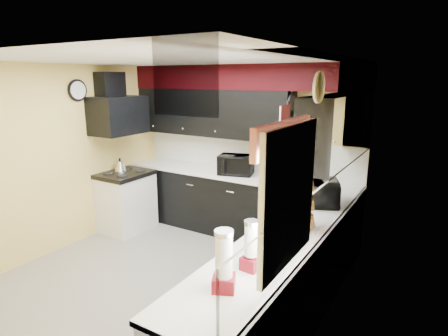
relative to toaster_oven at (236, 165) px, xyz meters
The scene contains 35 objects.
ground 1.82m from the toaster_oven, 91.20° to the right, with size 3.60×3.60×0.00m, color gray.
wall_back 0.37m from the toaster_oven, 95.32° to the left, with size 3.60×0.06×2.50m, color #E0C666.
wall_right 2.31m from the toaster_oven, 39.71° to the right, with size 0.06×3.60×2.50m, color #E0C666.
wall_left 2.35m from the toaster_oven, 141.26° to the right, with size 0.06×3.60×2.50m, color #E0C666.
ceiling 2.04m from the toaster_oven, 91.20° to the right, with size 3.60×3.60×0.06m, color white.
cab_back 0.63m from the toaster_oven, 134.90° to the left, with size 3.60×0.60×0.90m, color black.
cab_right 2.38m from the toaster_oven, 50.29° to the right, with size 0.60×3.00×0.90m, color black.
counter_back 0.17m from the toaster_oven, 134.90° to the left, with size 3.62×0.64×0.04m, color white.
counter_right 2.31m from the toaster_oven, 50.29° to the right, with size 0.64×3.02×0.04m, color white.
splash_back 0.34m from the toaster_oven, 95.49° to the left, with size 3.60×0.02×0.50m, color white.
splash_right 2.29m from the toaster_oven, 39.86° to the right, with size 0.02×3.60×0.50m, color white.
upper_back 0.91m from the toaster_oven, 163.63° to the left, with size 2.60×0.35×0.70m, color black.
upper_right 1.84m from the toaster_oven, 19.64° to the right, with size 0.35×1.80×0.70m, color black.
soffit_back 1.25m from the toaster_oven, 101.55° to the left, with size 3.60×0.36×0.35m, color black.
soffit_right 2.61m from the toaster_oven, 46.06° to the right, with size 0.36×3.24×0.35m, color black.
stove 1.81m from the toaster_oven, 154.84° to the right, with size 0.60×0.75×0.86m, color white.
cooktop 1.70m from the toaster_oven, 154.84° to the right, with size 0.62×0.77×0.06m, color black.
hood 1.87m from the toaster_oven, 155.54° to the right, with size 0.50×0.78×0.55m, color black.
hood_duct 2.17m from the toaster_oven, 157.20° to the right, with size 0.24×0.40×0.40m, color black.
window 2.98m from the toaster_oven, 53.48° to the right, with size 0.03×0.86×0.96m, color white, non-canonical shape.
valance 3.04m from the toaster_oven, 54.35° to the right, with size 0.04×0.88×0.20m, color red.
pan_top 1.21m from the toaster_oven, ahead, with size 0.03×0.22×0.40m, color black, non-canonical shape.
pan_mid 1.04m from the toaster_oven, ahead, with size 0.03×0.28×0.46m, color black, non-canonical shape.
pan_low 1.04m from the toaster_oven, 14.97° to the left, with size 0.03×0.24×0.42m, color black, non-canonical shape.
cut_board 1.09m from the toaster_oven, 11.94° to the right, with size 0.03×0.26×0.35m, color white.
baskets 2.06m from the toaster_oven, 43.62° to the right, with size 0.27×0.27×0.50m, color brown, non-canonical shape.
clock 2.42m from the toaster_oven, 145.90° to the right, with size 0.03×0.30×0.30m, color black, non-canonical shape.
deco_plate 2.77m from the toaster_oven, 46.29° to the right, with size 0.03×0.24×0.24m, color white, non-canonical shape.
toaster_oven is the anchor object (origin of this frame).
microwave 1.62m from the toaster_oven, 23.29° to the right, with size 0.47×0.32×0.26m, color black.
utensil_crock 0.64m from the toaster_oven, ahead, with size 0.14×0.14×0.15m, color silver.
knife_block 0.78m from the toaster_oven, ahead, with size 0.11×0.15×0.24m, color black.
kettle 1.79m from the toaster_oven, 157.68° to the right, with size 0.17×0.17×0.16m, color silver, non-canonical shape.
dispenser_a 2.80m from the toaster_oven, 58.07° to the right, with size 0.13×0.13×0.34m, color #560D03, non-canonical shape.
dispenser_b 3.08m from the toaster_oven, 61.81° to the right, with size 0.15×0.15×0.40m, color maroon, non-canonical shape.
Camera 1 is at (2.65, -3.15, 2.32)m, focal length 30.00 mm.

